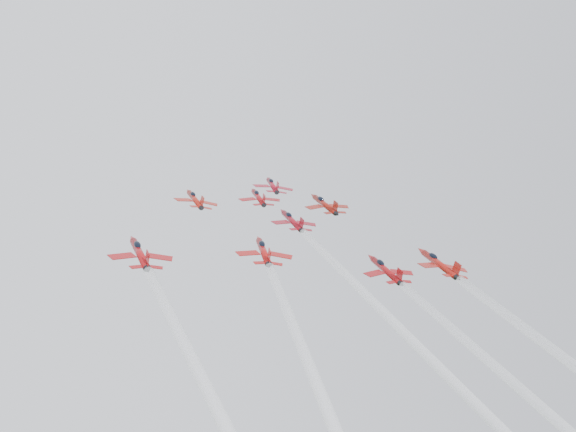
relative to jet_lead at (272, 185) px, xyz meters
name	(u,v)px	position (x,y,z in m)	size (l,w,h in m)	color
jet_lead	(272,185)	(0.00, 0.00, 0.00)	(9.80, 12.64, 7.65)	maroon
jet_row2_left	(195,199)	(-21.00, -13.11, -7.23)	(9.25, 11.93, 7.22)	#AC1B10
jet_row2_center	(258,197)	(-6.28, -9.18, -5.06)	(9.27, 11.96, 7.24)	#A00F14
jet_row2_right	(325,204)	(8.73, -10.66, -5.87)	(10.46, 13.50, 8.17)	maroon
jet_center	(396,337)	(-3.13, -61.82, -34.14)	(9.49, 90.78, 50.78)	maroon
jet_rear_left	(387,430)	(-13.89, -78.35, -43.24)	(9.90, 94.67, 52.95)	#AD1110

